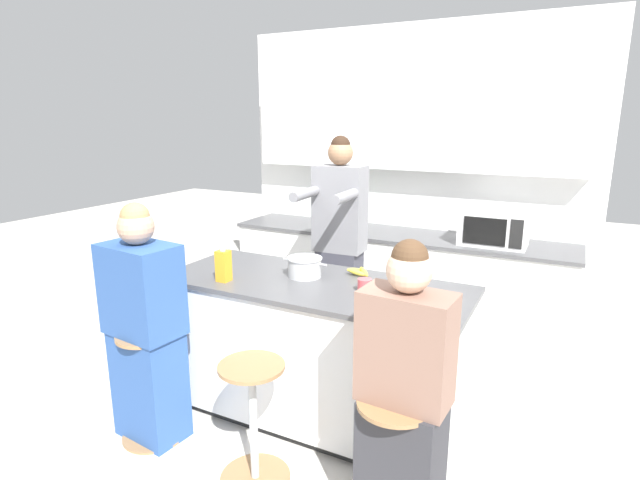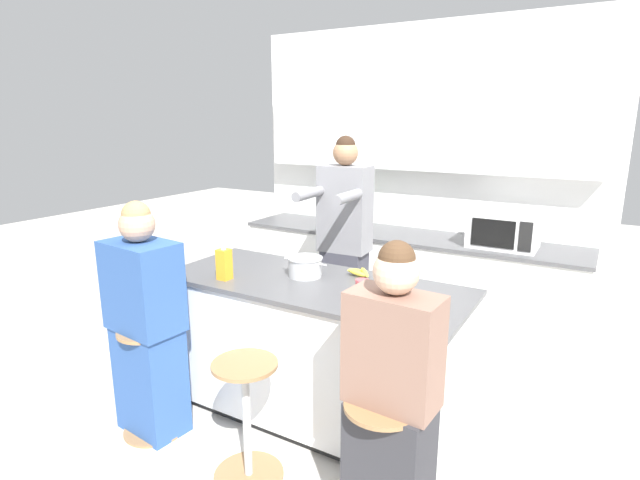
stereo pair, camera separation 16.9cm
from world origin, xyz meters
name	(u,v)px [view 1 (the left image)]	position (x,y,z in m)	size (l,w,h in m)	color
ground_plane	(315,413)	(0.00, 0.00, 0.00)	(16.00, 16.00, 0.00)	beige
wall_back	(409,158)	(0.00, 1.82, 1.54)	(3.21, 0.22, 2.70)	white
back_counter	(394,282)	(0.00, 1.53, 0.46)	(2.99, 0.61, 0.91)	white
kitchen_island	(314,349)	(0.00, 0.00, 0.46)	(1.92, 0.79, 0.91)	black
bar_stool_leftmost	(150,384)	(-0.77, -0.65, 0.35)	(0.38, 0.38, 0.68)	#997047
bar_stool_center	(253,421)	(0.00, -0.69, 0.35)	(0.38, 0.38, 0.68)	#997047
bar_stool_rightmost	(393,466)	(0.77, -0.68, 0.35)	(0.38, 0.38, 0.68)	#997047
person_cooking	(339,255)	(-0.16, 0.71, 0.89)	(0.40, 0.59, 1.78)	#383842
person_wrapped_blanket	(145,331)	(-0.78, -0.64, 0.69)	(0.47, 0.33, 1.45)	#2D5193
person_seated_near	(403,405)	(0.79, -0.64, 0.65)	(0.41, 0.29, 1.41)	#333338
cooking_pot	(305,267)	(-0.11, 0.07, 0.98)	(0.31, 0.23, 0.13)	#B7BABC
fruit_bowl	(391,305)	(0.58, -0.23, 0.95)	(0.22, 0.22, 0.06)	#B7BABC
coffee_cup_near	(365,285)	(0.35, -0.02, 0.95)	(0.11, 0.08, 0.08)	#DB4C51
banana_bunch	(359,272)	(0.19, 0.25, 0.94)	(0.17, 0.12, 0.05)	yellow
juice_carton	(223,266)	(-0.51, -0.24, 1.01)	(0.08, 0.08, 0.21)	gold
microwave	(494,228)	(0.83, 1.49, 1.05)	(0.51, 0.34, 0.28)	white
potted_plant	(330,210)	(-0.64, 1.53, 1.06)	(0.21, 0.21, 0.28)	beige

